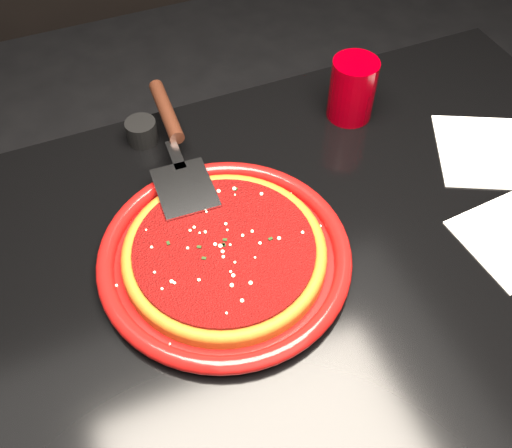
# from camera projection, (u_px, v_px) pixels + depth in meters

# --- Properties ---
(floor) EXTENTS (4.00, 4.00, 0.01)m
(floor) POSITION_uv_depth(u_px,v_px,m) (280.00, 445.00, 1.39)
(floor) COLOR black
(floor) RESTS_ON ground
(table) EXTENTS (1.20, 0.80, 0.75)m
(table) POSITION_uv_depth(u_px,v_px,m) (287.00, 380.00, 1.09)
(table) COLOR black
(table) RESTS_ON floor
(plate) EXTENTS (0.45, 0.45, 0.03)m
(plate) POSITION_uv_depth(u_px,v_px,m) (225.00, 255.00, 0.80)
(plate) COLOR maroon
(plate) RESTS_ON table
(pizza_crust) EXTENTS (0.36, 0.36, 0.01)m
(pizza_crust) POSITION_uv_depth(u_px,v_px,m) (225.00, 254.00, 0.79)
(pizza_crust) COLOR brown
(pizza_crust) RESTS_ON plate
(pizza_crust_rim) EXTENTS (0.36, 0.36, 0.02)m
(pizza_crust_rim) POSITION_uv_depth(u_px,v_px,m) (224.00, 251.00, 0.79)
(pizza_crust_rim) COLOR brown
(pizza_crust_rim) RESTS_ON plate
(pizza_sauce) EXTENTS (0.32, 0.32, 0.01)m
(pizza_sauce) POSITION_uv_depth(u_px,v_px,m) (224.00, 249.00, 0.78)
(pizza_sauce) COLOR #660B0A
(pizza_sauce) RESTS_ON plate
(parmesan_dusting) EXTENTS (0.24, 0.24, 0.01)m
(parmesan_dusting) POSITION_uv_depth(u_px,v_px,m) (224.00, 245.00, 0.78)
(parmesan_dusting) COLOR beige
(parmesan_dusting) RESTS_ON plate
(basil_flecks) EXTENTS (0.22, 0.22, 0.00)m
(basil_flecks) POSITION_uv_depth(u_px,v_px,m) (224.00, 246.00, 0.78)
(basil_flecks) COLOR black
(basil_flecks) RESTS_ON plate
(pizza_server) EXTENTS (0.11, 0.35, 0.03)m
(pizza_server) POSITION_uv_depth(u_px,v_px,m) (176.00, 144.00, 0.89)
(pizza_server) COLOR silver
(pizza_server) RESTS_ON plate
(cup) EXTENTS (0.09, 0.09, 0.11)m
(cup) POSITION_uv_depth(u_px,v_px,m) (352.00, 89.00, 0.96)
(cup) COLOR #7B0008
(cup) RESTS_ON table
(napkin_b) EXTENTS (0.21, 0.22, 0.00)m
(napkin_b) POSITION_uv_depth(u_px,v_px,m) (486.00, 151.00, 0.94)
(napkin_b) COLOR white
(napkin_b) RESTS_ON table
(ramekin) EXTENTS (0.06, 0.06, 0.04)m
(ramekin) POSITION_uv_depth(u_px,v_px,m) (142.00, 131.00, 0.95)
(ramekin) COLOR black
(ramekin) RESTS_ON table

